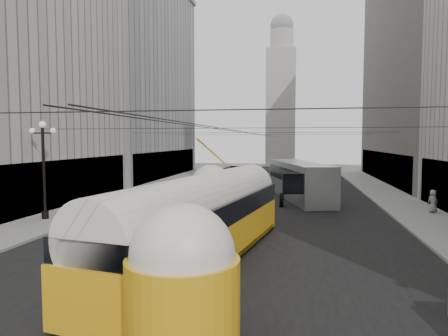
% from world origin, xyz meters
% --- Properties ---
extents(road, '(20.00, 85.00, 0.02)m').
position_xyz_m(road, '(0.00, 32.50, 0.00)').
color(road, black).
rests_on(road, ground).
extents(sidewalk_left, '(4.00, 72.00, 0.15)m').
position_xyz_m(sidewalk_left, '(-12.00, 36.00, 0.07)').
color(sidewalk_left, gray).
rests_on(sidewalk_left, ground).
extents(sidewalk_right, '(4.00, 72.00, 0.15)m').
position_xyz_m(sidewalk_right, '(12.00, 36.00, 0.07)').
color(sidewalk_right, gray).
rests_on(sidewalk_right, ground).
extents(rail_left, '(0.12, 85.00, 0.04)m').
position_xyz_m(rail_left, '(-0.75, 32.50, 0.00)').
color(rail_left, gray).
rests_on(rail_left, ground).
extents(rail_right, '(0.12, 85.00, 0.04)m').
position_xyz_m(rail_right, '(0.75, 32.50, 0.00)').
color(rail_right, gray).
rests_on(rail_right, ground).
extents(building_left_far, '(12.60, 28.60, 28.60)m').
position_xyz_m(building_left_far, '(-19.99, 48.00, 14.31)').
color(building_left_far, '#999999').
rests_on(building_left_far, ground).
extents(building_right_far, '(12.60, 32.60, 32.60)m').
position_xyz_m(building_right_far, '(20.00, 48.00, 16.31)').
color(building_right_far, '#514C47').
rests_on(building_right_far, ground).
extents(distant_tower, '(6.00, 6.00, 31.36)m').
position_xyz_m(distant_tower, '(0.00, 80.00, 14.97)').
color(distant_tower, '#B2AFA8').
rests_on(distant_tower, ground).
extents(lamppost_left_mid, '(1.86, 0.44, 6.37)m').
position_xyz_m(lamppost_left_mid, '(-12.60, 18.00, 3.74)').
color(lamppost_left_mid, black).
rests_on(lamppost_left_mid, sidewalk_left).
extents(catenary, '(25.00, 72.00, 0.23)m').
position_xyz_m(catenary, '(0.12, 31.49, 5.88)').
color(catenary, black).
rests_on(catenary, ground).
extents(streetcar, '(5.28, 17.33, 3.85)m').
position_xyz_m(streetcar, '(-0.30, 11.06, 1.88)').
color(streetcar, gold).
rests_on(streetcar, ground).
extents(city_bus, '(6.04, 13.49, 3.31)m').
position_xyz_m(city_bus, '(3.77, 30.98, 1.82)').
color(city_bus, '#A9ADAF').
rests_on(city_bus, ground).
extents(sedan_white_far, '(2.58, 4.29, 1.27)m').
position_xyz_m(sedan_white_far, '(2.22, 43.81, 0.57)').
color(sedan_white_far, silver).
rests_on(sedan_white_far, ground).
extents(sedan_dark_far, '(2.12, 5.01, 1.57)m').
position_xyz_m(sedan_dark_far, '(-5.09, 53.18, 0.71)').
color(sedan_dark_far, black).
rests_on(sedan_dark_far, ground).
extents(pedestrian_sidewalk_right, '(0.91, 0.71, 1.62)m').
position_xyz_m(pedestrian_sidewalk_right, '(13.13, 25.08, 0.96)').
color(pedestrian_sidewalk_right, gray).
rests_on(pedestrian_sidewalk_right, sidewalk_right).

